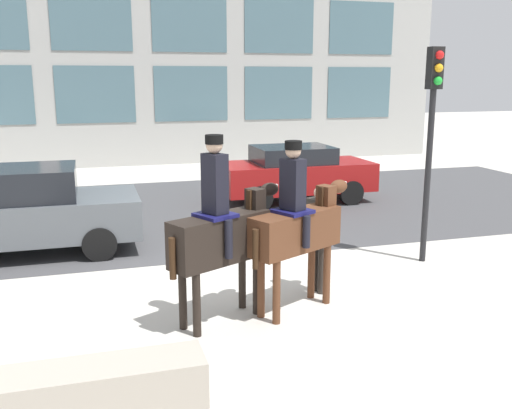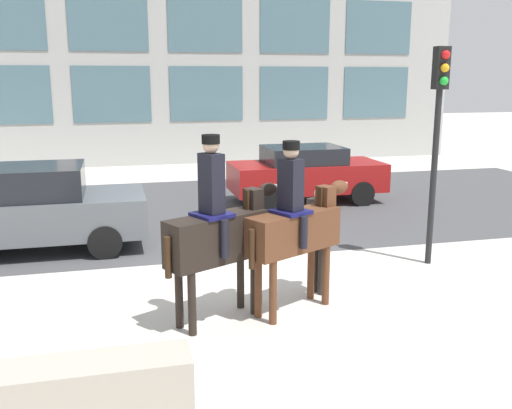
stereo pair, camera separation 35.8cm
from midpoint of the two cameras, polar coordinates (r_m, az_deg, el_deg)
ground_plane at (r=10.28m, az=-2.14°, el=-6.41°), size 80.00×80.00×0.00m
road_surface at (r=14.79m, az=-5.94°, el=-0.55°), size 24.44×8.50×0.01m
mounted_horse_lead at (r=7.79m, az=-2.46°, el=-2.73°), size 1.79×1.11×2.62m
mounted_horse_companion at (r=8.16m, az=5.24°, el=-2.14°), size 1.81×1.13×2.50m
pedestrian_bystander at (r=8.92m, az=7.49°, el=-2.73°), size 0.78×0.67×1.71m
street_car_near_lane at (r=11.87m, az=-20.58°, el=-0.36°), size 4.22×1.95×1.68m
street_car_far_lane at (r=15.63m, az=5.65°, el=3.16°), size 4.12×1.87×1.53m
traffic_light at (r=10.59m, az=18.66°, el=7.90°), size 0.24×0.29×3.87m
planter_ledge at (r=6.09m, az=-14.26°, el=-17.63°), size 1.94×0.56×0.63m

